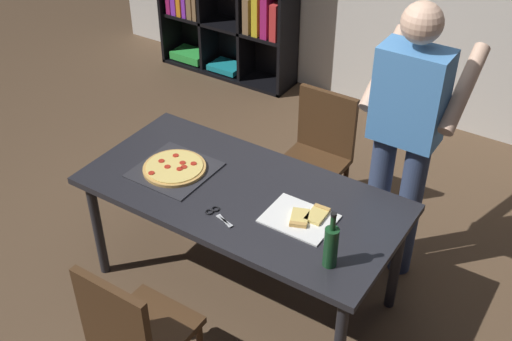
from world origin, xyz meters
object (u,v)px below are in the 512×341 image
chair_near_camera (133,330)px  kitchen_scissors (217,214)px  person_serving_pizza (406,130)px  wine_bottle (331,246)px  dining_table (241,201)px  pepperoni_pizza_on_tray (175,168)px  chair_far_side (318,149)px

chair_near_camera → kitchen_scissors: chair_near_camera is taller
person_serving_pizza → kitchen_scissors: size_ratio=8.82×
wine_bottle → dining_table: bearing=159.8°
person_serving_pizza → pepperoni_pizza_on_tray: (-1.08, -0.75, -0.23)m
pepperoni_pizza_on_tray → wine_bottle: wine_bottle is taller
wine_bottle → kitchen_scissors: size_ratio=1.59×
chair_near_camera → wine_bottle: bearing=44.9°
person_serving_pizza → wine_bottle: person_serving_pizza is taller
kitchen_scissors → dining_table: bearing=91.7°
person_serving_pizza → pepperoni_pizza_on_tray: 1.34m
dining_table → pepperoni_pizza_on_tray: bearing=-173.5°
chair_near_camera → person_serving_pizza: size_ratio=0.51×
wine_bottle → pepperoni_pizza_on_tray: bearing=169.8°
chair_near_camera → wine_bottle: (0.68, 0.68, 0.36)m
chair_far_side → kitchen_scissors: chair_far_side is taller
person_serving_pizza → chair_far_side: bearing=161.2°
chair_far_side → person_serving_pizza: 0.84m
chair_far_side → pepperoni_pizza_on_tray: size_ratio=2.11×
dining_table → person_serving_pizza: person_serving_pizza is taller
wine_bottle → person_serving_pizza: bearing=92.0°
wine_bottle → kitchen_scissors: wine_bottle is taller
pepperoni_pizza_on_tray → wine_bottle: (1.11, -0.20, 0.10)m
chair_near_camera → person_serving_pizza: 1.82m
chair_near_camera → pepperoni_pizza_on_tray: size_ratio=2.11×
chair_near_camera → pepperoni_pizza_on_tray: chair_near_camera is taller
kitchen_scissors → person_serving_pizza: bearing=56.0°
chair_near_camera → kitchen_scissors: (0.01, 0.68, 0.24)m
chair_near_camera → person_serving_pizza: person_serving_pizza is taller
chair_near_camera → pepperoni_pizza_on_tray: (-0.43, 0.88, 0.25)m
chair_near_camera → chair_far_side: bearing=90.0°
pepperoni_pizza_on_tray → kitchen_scissors: pepperoni_pizza_on_tray is taller
chair_near_camera → kitchen_scissors: bearing=89.4°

